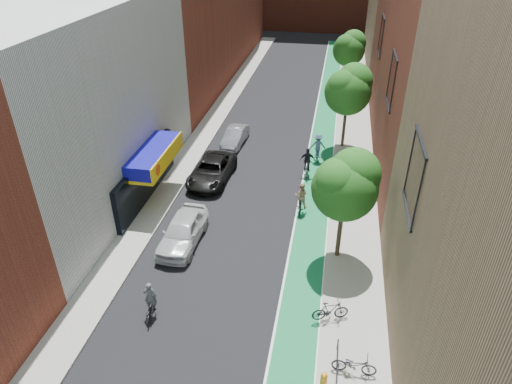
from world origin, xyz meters
The scene contains 17 objects.
bike_lane centered at (4.00, 26.00, 0.01)m, with size 2.00×68.00×0.01m, color #12653C.
sidewalk_left centered at (-6.00, 26.00, 0.07)m, with size 2.00×68.00×0.15m, color gray.
sidewalk_right centered at (6.50, 26.00, 0.07)m, with size 3.00×68.00×0.15m, color gray.
building_left_white centered at (-11.00, 14.00, 6.00)m, with size 8.00×20.00×12.00m, color silver.
tree_near centered at (5.65, 10.02, 4.66)m, with size 3.40×3.36×6.42m.
tree_mid centered at (5.65, 24.02, 4.89)m, with size 3.55×3.53×6.74m.
tree_far centered at (5.65, 38.02, 4.50)m, with size 3.30×3.25×6.21m.
parked_car_white centered at (-3.05, 9.72, 0.82)m, with size 1.94×4.82×1.64m, color silver.
parked_car_black centered at (-3.32, 17.00, 0.75)m, with size 2.48×5.37×1.49m, color black.
parked_car_silver centered at (-3.00, 23.06, 0.67)m, with size 1.41×4.04×1.33m, color #94969C.
cyclist_lead centered at (-2.78, 4.14, 0.64)m, with size 0.87×1.77×1.93m.
cyclist_lane_near centered at (3.20, 14.04, 0.89)m, with size 0.83×1.59×2.04m.
cyclist_lane_mid centered at (3.20, 18.77, 0.82)m, with size 1.08×1.84×2.16m.
cyclist_lane_far centered at (3.77, 21.34, 1.02)m, with size 1.22×1.55×2.16m.
parked_bike_mid centered at (5.40, 5.26, 0.67)m, with size 0.49×1.72×1.03m, color black.
parked_bike_far centered at (6.47, 2.53, 0.63)m, with size 0.63×1.81×0.95m, color black.
fire_hydrant centered at (5.30, 1.64, 0.58)m, with size 0.29×0.29×0.82m.
Camera 1 is at (4.73, -9.96, 16.09)m, focal length 32.00 mm.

